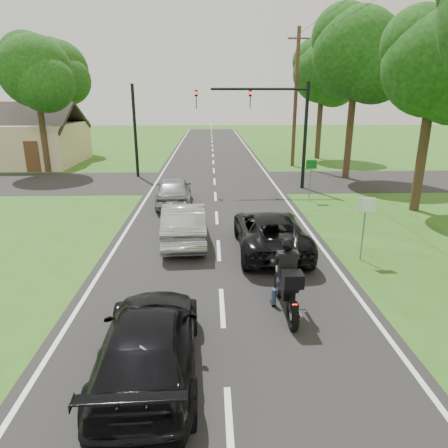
{
  "coord_description": "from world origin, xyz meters",
  "views": [
    {
      "loc": [
        -0.27,
        -9.14,
        5.17
      ],
      "look_at": [
        0.15,
        3.0,
        1.3
      ],
      "focal_mm": 32.0,
      "sensor_mm": 36.0,
      "label": 1
    }
  ],
  "objects_px": {
    "silver_sedan": "(184,223)",
    "silver_suv": "(174,191)",
    "utility_pole_far": "(296,98)",
    "sign_white": "(365,214)",
    "sign_green": "(311,170)",
    "traffic_signal": "(274,116)",
    "dark_suv": "(270,231)",
    "motorcycle_rider": "(287,285)",
    "dark_car_behind": "(149,343)"
  },
  "relations": [
    {
      "from": "silver_sedan",
      "to": "silver_suv",
      "type": "bearing_deg",
      "value": -84.41
    },
    {
      "from": "utility_pole_far",
      "to": "sign_white",
      "type": "relative_size",
      "value": 4.71
    },
    {
      "from": "silver_sedan",
      "to": "sign_green",
      "type": "height_order",
      "value": "sign_green"
    },
    {
      "from": "sign_white",
      "to": "traffic_signal",
      "type": "bearing_deg",
      "value": 97.05
    },
    {
      "from": "dark_suv",
      "to": "utility_pole_far",
      "type": "distance_m",
      "value": 19.04
    },
    {
      "from": "dark_suv",
      "to": "sign_green",
      "type": "height_order",
      "value": "sign_green"
    },
    {
      "from": "motorcycle_rider",
      "to": "dark_car_behind",
      "type": "height_order",
      "value": "motorcycle_rider"
    },
    {
      "from": "motorcycle_rider",
      "to": "traffic_signal",
      "type": "bearing_deg",
      "value": 80.85
    },
    {
      "from": "utility_pole_far",
      "to": "sign_green",
      "type": "height_order",
      "value": "utility_pole_far"
    },
    {
      "from": "dark_suv",
      "to": "silver_sedan",
      "type": "height_order",
      "value": "silver_sedan"
    },
    {
      "from": "dark_car_behind",
      "to": "sign_green",
      "type": "height_order",
      "value": "sign_green"
    },
    {
      "from": "silver_sedan",
      "to": "silver_suv",
      "type": "relative_size",
      "value": 1.04
    },
    {
      "from": "dark_suv",
      "to": "sign_white",
      "type": "bearing_deg",
      "value": 160.12
    },
    {
      "from": "silver_sedan",
      "to": "silver_suv",
      "type": "xyz_separation_m",
      "value": [
        -0.83,
        5.36,
        -0.0
      ]
    },
    {
      "from": "sign_white",
      "to": "utility_pole_far",
      "type": "bearing_deg",
      "value": 85.49
    },
    {
      "from": "dark_suv",
      "to": "sign_green",
      "type": "distance_m",
      "value": 7.69
    },
    {
      "from": "utility_pole_far",
      "to": "sign_green",
      "type": "relative_size",
      "value": 4.71
    },
    {
      "from": "utility_pole_far",
      "to": "motorcycle_rider",
      "type": "bearing_deg",
      "value": -101.68
    },
    {
      "from": "dark_suv",
      "to": "traffic_signal",
      "type": "height_order",
      "value": "traffic_signal"
    },
    {
      "from": "motorcycle_rider",
      "to": "dark_car_behind",
      "type": "bearing_deg",
      "value": -147.01
    },
    {
      "from": "traffic_signal",
      "to": "silver_sedan",
      "type": "bearing_deg",
      "value": -117.07
    },
    {
      "from": "sign_green",
      "to": "motorcycle_rider",
      "type": "bearing_deg",
      "value": -106.33
    },
    {
      "from": "silver_sedan",
      "to": "dark_car_behind",
      "type": "xyz_separation_m",
      "value": [
        -0.22,
        -7.5,
        -0.06
      ]
    },
    {
      "from": "traffic_signal",
      "to": "sign_green",
      "type": "relative_size",
      "value": 3.0
    },
    {
      "from": "motorcycle_rider",
      "to": "dark_suv",
      "type": "bearing_deg",
      "value": 84.94
    },
    {
      "from": "motorcycle_rider",
      "to": "sign_white",
      "type": "bearing_deg",
      "value": 44.68
    },
    {
      "from": "dark_car_behind",
      "to": "utility_pole_far",
      "type": "relative_size",
      "value": 0.46
    },
    {
      "from": "dark_suv",
      "to": "sign_green",
      "type": "xyz_separation_m",
      "value": [
        3.1,
        6.98,
        0.9
      ]
    },
    {
      "from": "dark_car_behind",
      "to": "traffic_signal",
      "type": "relative_size",
      "value": 0.72
    },
    {
      "from": "dark_suv",
      "to": "sign_green",
      "type": "bearing_deg",
      "value": -114.43
    },
    {
      "from": "silver_suv",
      "to": "sign_white",
      "type": "xyz_separation_m",
      "value": [
        6.8,
        -7.38,
        0.87
      ]
    },
    {
      "from": "motorcycle_rider",
      "to": "traffic_signal",
      "type": "distance_m",
      "value": 14.83
    },
    {
      "from": "traffic_signal",
      "to": "dark_suv",
      "type": "bearing_deg",
      "value": -98.74
    },
    {
      "from": "silver_suv",
      "to": "dark_car_behind",
      "type": "distance_m",
      "value": 12.87
    },
    {
      "from": "silver_suv",
      "to": "sign_white",
      "type": "bearing_deg",
      "value": 130.33
    },
    {
      "from": "silver_suv",
      "to": "dark_car_behind",
      "type": "relative_size",
      "value": 0.92
    },
    {
      "from": "dark_suv",
      "to": "traffic_signal",
      "type": "relative_size",
      "value": 0.78
    },
    {
      "from": "dark_suv",
      "to": "dark_car_behind",
      "type": "bearing_deg",
      "value": 62.74
    },
    {
      "from": "dark_car_behind",
      "to": "silver_suv",
      "type": "bearing_deg",
      "value": -89.27
    },
    {
      "from": "traffic_signal",
      "to": "utility_pole_far",
      "type": "distance_m",
      "value": 8.55
    },
    {
      "from": "motorcycle_rider",
      "to": "dark_car_behind",
      "type": "relative_size",
      "value": 0.5
    },
    {
      "from": "traffic_signal",
      "to": "sign_green",
      "type": "distance_m",
      "value": 4.24
    },
    {
      "from": "motorcycle_rider",
      "to": "dark_suv",
      "type": "distance_m",
      "value": 4.35
    },
    {
      "from": "motorcycle_rider",
      "to": "sign_white",
      "type": "relative_size",
      "value": 1.09
    },
    {
      "from": "silver_suv",
      "to": "dark_car_behind",
      "type": "height_order",
      "value": "silver_suv"
    },
    {
      "from": "sign_white",
      "to": "sign_green",
      "type": "height_order",
      "value": "same"
    },
    {
      "from": "dark_suv",
      "to": "sign_white",
      "type": "xyz_separation_m",
      "value": [
        2.9,
        -1.02,
        0.9
      ]
    },
    {
      "from": "motorcycle_rider",
      "to": "sign_green",
      "type": "distance_m",
      "value": 11.83
    },
    {
      "from": "motorcycle_rider",
      "to": "silver_sedan",
      "type": "height_order",
      "value": "motorcycle_rider"
    },
    {
      "from": "dark_car_behind",
      "to": "utility_pole_far",
      "type": "xyz_separation_m",
      "value": [
        7.68,
        24.5,
        4.41
      ]
    }
  ]
}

